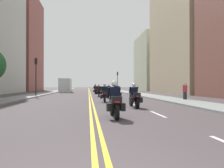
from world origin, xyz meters
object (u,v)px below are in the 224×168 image
Objects in this scene: motorcycle_0 at (115,103)px; traffic_light_near at (36,70)px; motorcycle_1 at (134,97)px; motorcycle_2 at (105,94)px; motorcycle_5 at (109,91)px; motorcycle_6 at (95,90)px; motorcycle_3 at (117,93)px; pedestrian_1 at (185,91)px; parked_truck at (66,86)px; traffic_light_far at (118,78)px; motorcycle_4 at (99,92)px.

motorcycle_0 is 0.44× the size of traffic_light_near.
motorcycle_1 is at bearing -57.23° from traffic_light_near.
motorcycle_5 is (1.57, 13.49, -0.01)m from motorcycle_2.
motorcycle_0 is at bearing -92.28° from motorcycle_6.
motorcycle_6 is at bearing 90.99° from motorcycle_1.
motorcycle_3 is at bearing 70.21° from motorcycle_2.
parked_truck is (-13.63, 27.32, 0.42)m from pedestrian_1.
parked_truck is at bearing 99.50° from motorcycle_1.
motorcycle_2 is 0.32× the size of parked_truck.
pedestrian_1 is (5.97, -3.02, 0.21)m from motorcycle_3.
motorcycle_2 is 0.45× the size of traffic_light_far.
traffic_light_near is (-9.46, 5.71, 2.70)m from motorcycle_3.
motorcycle_0 is 18.26m from motorcycle_4.
traffic_light_near reaches higher than motorcycle_3.
motorcycle_0 is 1.01× the size of motorcycle_5.
motorcycle_3 reaches higher than motorcycle_5.
motorcycle_1 is 0.98× the size of motorcycle_4.
pedestrian_1 reaches higher than motorcycle_4.
parked_truck is (1.80, 18.59, -2.08)m from traffic_light_near.
motorcycle_1 is 34.10m from parked_truck.
traffic_light_near is at bearing -155.93° from motorcycle_5.
parked_truck is (-7.63, 14.90, 0.63)m from motorcycle_5.
motorcycle_0 is 0.33× the size of parked_truck.
motorcycle_5 is at bearing 21.37° from traffic_light_near.
parked_truck reaches higher than motorcycle_3.
traffic_light_near reaches higher than motorcycle_4.
motorcycle_2 is 13.59m from motorcycle_5.
motorcycle_2 is 34.74m from traffic_light_far.
motorcycle_5 is (1.64, 4.50, -0.01)m from motorcycle_4.
motorcycle_6 reaches higher than motorcycle_5.
pedestrian_1 is (7.57, 1.07, 0.20)m from motorcycle_2.
motorcycle_6 is (-0.15, 9.22, 0.01)m from motorcycle_4.
parked_truck is at bearing 97.19° from motorcycle_0.
motorcycle_0 is 9.27m from motorcycle_2.
motorcycle_1 is 0.46× the size of traffic_light_far.
motorcycle_4 is 0.47× the size of traffic_light_far.
traffic_light_near is (-9.43, -3.69, 2.70)m from motorcycle_5.
traffic_light_far is (4.03, 39.02, 2.60)m from motorcycle_1.
motorcycle_5 is 0.92× the size of motorcycle_6.
motorcycle_6 is (-1.79, 4.71, 0.02)m from motorcycle_5.
motorcycle_4 is (-0.06, 8.99, -0.00)m from motorcycle_2.
motorcycle_2 is at bearing -77.95° from parked_truck.
motorcycle_3 is (1.60, 4.09, -0.01)m from motorcycle_2.
motorcycle_2 is at bearing -99.28° from traffic_light_far.
motorcycle_6 is at bearing 88.36° from motorcycle_0.
motorcycle_5 is 16.76m from parked_truck.
motorcycle_6 is at bearing 113.47° from motorcycle_5.
pedestrian_1 is (1.98, -33.11, -2.39)m from traffic_light_far.
motorcycle_0 is 27.48m from motorcycle_6.
motorcycle_0 is 22.83m from motorcycle_5.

